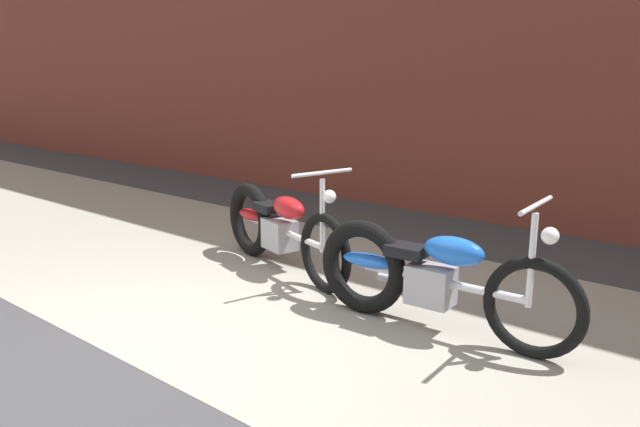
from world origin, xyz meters
name	(u,v)px	position (x,y,z in m)	size (l,w,h in m)	color
ground_plane	(121,360)	(0.00, 0.00, 0.00)	(80.00, 80.00, 0.00)	#38383A
sidewalk_slab	(300,288)	(0.00, 1.75, 0.00)	(36.00, 3.50, 0.01)	gray
motorcycle_red	(275,226)	(-0.55, 2.03, 0.40)	(1.96, 0.78, 1.03)	black
motorcycle_blue	(421,275)	(1.22, 1.69, 0.40)	(2.01, 0.58, 1.03)	black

